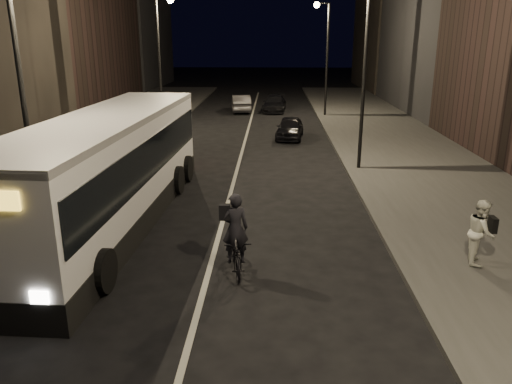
# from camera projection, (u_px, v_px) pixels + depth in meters

# --- Properties ---
(ground) EXTENTS (180.00, 180.00, 0.00)m
(ground) POSITION_uv_depth(u_px,v_px,m) (201.00, 301.00, 11.69)
(ground) COLOR black
(ground) RESTS_ON ground
(sidewalk_right) EXTENTS (7.00, 70.00, 0.16)m
(sidewalk_right) POSITION_uv_depth(u_px,v_px,m) (411.00, 159.00, 24.73)
(sidewalk_right) COLOR #363634
(sidewalk_right) RESTS_ON ground
(sidewalk_left) EXTENTS (7.00, 70.00, 0.16)m
(sidewalk_left) POSITION_uv_depth(u_px,v_px,m) (73.00, 157.00, 25.30)
(sidewalk_left) COLOR #363634
(sidewalk_left) RESTS_ON ground
(streetlight_right_mid) EXTENTS (1.20, 0.44, 8.12)m
(streetlight_right_mid) POSITION_uv_depth(u_px,v_px,m) (360.00, 50.00, 21.35)
(streetlight_right_mid) COLOR black
(streetlight_right_mid) RESTS_ON sidewalk_right
(streetlight_right_far) EXTENTS (1.20, 0.44, 8.12)m
(streetlight_right_far) POSITION_uv_depth(u_px,v_px,m) (324.00, 44.00, 36.60)
(streetlight_right_far) COLOR black
(streetlight_right_far) RESTS_ON sidewalk_right
(streetlight_left_near) EXTENTS (1.20, 0.44, 8.12)m
(streetlight_left_near) POSITION_uv_depth(u_px,v_px,m) (27.00, 57.00, 14.07)
(streetlight_left_near) COLOR black
(streetlight_left_near) RESTS_ON sidewalk_left
(streetlight_left_far) EXTENTS (1.20, 0.44, 8.12)m
(streetlight_left_far) POSITION_uv_depth(u_px,v_px,m) (163.00, 45.00, 31.24)
(streetlight_left_far) COLOR black
(streetlight_left_far) RESTS_ON sidewalk_left
(city_bus) EXTENTS (3.54, 13.33, 3.56)m
(city_bus) POSITION_uv_depth(u_px,v_px,m) (109.00, 166.00, 16.04)
(city_bus) COLOR white
(city_bus) RESTS_ON ground
(cyclist_on_bicycle) EXTENTS (1.00, 2.02, 2.23)m
(cyclist_on_bicycle) POSITION_uv_depth(u_px,v_px,m) (236.00, 247.00, 12.86)
(cyclist_on_bicycle) COLOR black
(cyclist_on_bicycle) RESTS_ON ground
(pedestrian_woman) EXTENTS (0.87, 1.00, 1.75)m
(pedestrian_woman) POSITION_uv_depth(u_px,v_px,m) (481.00, 232.00, 13.05)
(pedestrian_woman) COLOR silver
(pedestrian_woman) RESTS_ON sidewalk_right
(car_near) EXTENTS (1.91, 3.90, 1.28)m
(car_near) POSITION_uv_depth(u_px,v_px,m) (290.00, 128.00, 30.00)
(car_near) COLOR black
(car_near) RESTS_ON ground
(car_mid) EXTENTS (1.91, 4.29, 1.37)m
(car_mid) POSITION_uv_depth(u_px,v_px,m) (241.00, 103.00, 40.54)
(car_mid) COLOR #383739
(car_mid) RESTS_ON ground
(car_far) EXTENTS (2.07, 4.46, 1.26)m
(car_far) POSITION_uv_depth(u_px,v_px,m) (275.00, 104.00, 40.75)
(car_far) COLOR black
(car_far) RESTS_ON ground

